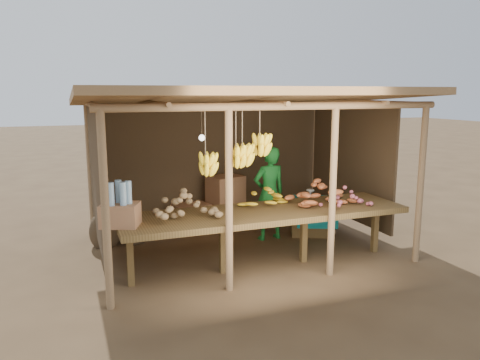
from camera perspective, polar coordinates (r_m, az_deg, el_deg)
name	(u,v)px	position (r m, az deg, el deg)	size (l,w,h in m)	color
ground	(240,246)	(7.37, 0.00, -8.05)	(60.00, 60.00, 0.00)	brown
stall_structure	(235,122)	(7.06, -0.60, 7.07)	(4.70, 3.50, 2.43)	#916F4B
counter	(265,215)	(6.32, 3.04, -4.27)	(3.90, 1.05, 0.80)	brown
potato_heap	(183,204)	(5.94, -7.02, -2.88)	(0.90, 0.54, 0.36)	#95774D
sweet_potato_heap	(319,192)	(6.70, 9.63, -1.43)	(0.98, 0.59, 0.36)	#B95E2F
onion_heap	(343,193)	(6.68, 12.39, -1.59)	(0.72, 0.43, 0.35)	#B75967
banana_pile	(265,194)	(6.51, 3.11, -1.69)	(0.61, 0.36, 0.35)	yellow
tomato_basin	(117,211)	(6.12, -14.79, -3.63)	(0.42, 0.42, 0.22)	navy
bottle_box	(120,209)	(5.70, -14.42, -3.43)	(0.53, 0.48, 0.54)	#9D6A46
vendor	(269,193)	(7.55, 3.58, -1.64)	(0.55, 0.36, 1.52)	#186D25
tarp_crate	(309,215)	(7.98, 8.45, -4.25)	(0.84, 0.79, 0.80)	brown
carton_stack	(214,206)	(8.19, -3.14, -3.24)	(1.27, 0.56, 0.91)	#9D6A46
burlap_sacks	(119,227)	(7.63, -14.54, -5.56)	(0.91, 0.48, 0.64)	#4A3722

